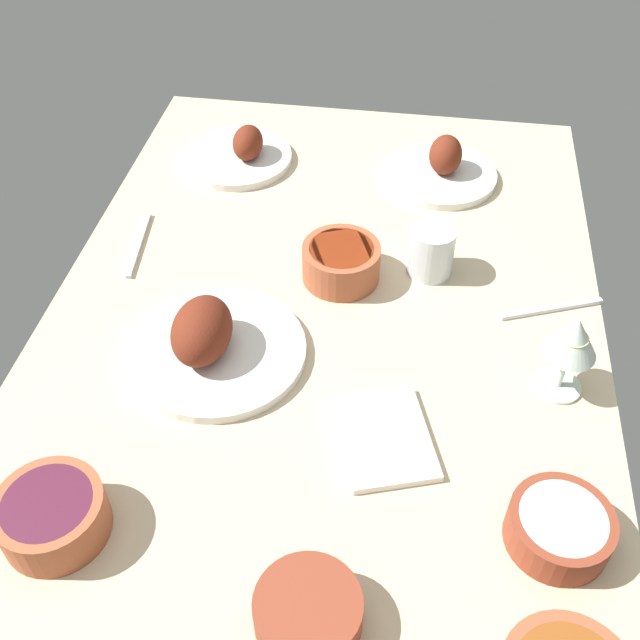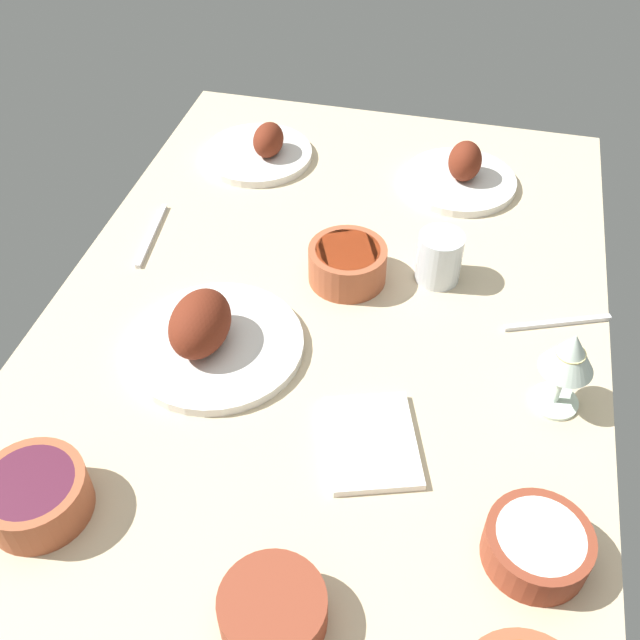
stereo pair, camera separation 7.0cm
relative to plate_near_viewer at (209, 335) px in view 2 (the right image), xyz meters
The scene contains 13 objects.
dining_table 18.19cm from the plate_near_viewer, 62.32° to the right, with size 140.00×90.00×4.00cm, color #C6B28E.
plate_near_viewer is the anchor object (origin of this frame).
plate_far_side 54.20cm from the plate_near_viewer, ahead, with size 22.45×22.45×7.96cm.
plate_center_main 63.10cm from the plate_near_viewer, 31.54° to the right, with size 22.31×22.31×9.02cm.
bowl_pasta 44.20cm from the plate_near_viewer, 151.23° to the right, with size 12.39×12.39×5.10cm.
bowl_cream 55.30cm from the plate_near_viewer, 115.49° to the right, with size 12.92×12.92×5.16cm.
bowl_onions 33.88cm from the plate_near_viewer, 159.76° to the left, with size 13.50×13.50×6.24cm.
bowl_sauce 27.14cm from the plate_near_viewer, 39.16° to the right, with size 13.22×13.22×6.45cm.
wine_glass 52.50cm from the plate_near_viewer, 88.36° to the right, with size 7.60×7.60×14.00cm.
water_tumbler 40.57cm from the plate_near_viewer, 52.21° to the right, with size 7.60×7.60×8.93cm, color silver.
folded_napkin 30.21cm from the plate_near_viewer, 113.53° to the right, with size 15.86×12.14×1.20cm, color white.
fork_loose 31.16cm from the plate_near_viewer, 39.55° to the left, with size 18.00×0.90×0.80cm, color silver.
spoon_loose 55.38cm from the plate_near_viewer, 71.05° to the right, with size 17.76×0.90×0.80cm, color silver.
Camera 2 is at (-80.86, -19.39, 88.46)cm, focal length 41.69 mm.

